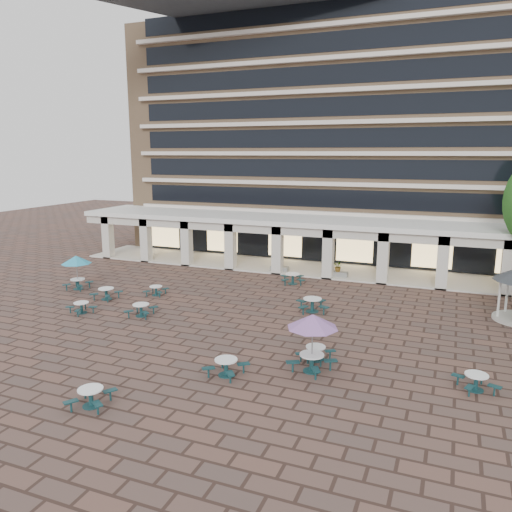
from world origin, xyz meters
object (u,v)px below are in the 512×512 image
object	(u,v)px
picnic_table_3	(476,381)
planter_left	(279,266)
picnic_table_2	(226,366)
planter_right	(338,271)
picnic_table_1	(91,396)

from	to	relation	value
picnic_table_3	planter_left	distance (m)	22.25
picnic_table_2	planter_right	size ratio (longest dim) A/B	1.26
picnic_table_1	picnic_table_2	bearing A→B (deg)	37.29
picnic_table_1	picnic_table_3	world-z (taller)	picnic_table_1
planter_right	planter_left	bearing A→B (deg)	180.00
picnic_table_1	picnic_table_3	xyz separation A→B (m)	(14.05, 7.08, -0.02)
picnic_table_2	planter_left	xyz separation A→B (m)	(-4.25, 19.42, 0.04)
picnic_table_3	planter_left	xyz separation A→B (m)	(-14.56, 16.82, 0.07)
picnic_table_1	planter_left	distance (m)	23.91
picnic_table_3	planter_right	size ratio (longest dim) A/B	1.32
picnic_table_2	planter_left	world-z (taller)	planter_left
picnic_table_2	planter_right	world-z (taller)	planter_right
planter_left	picnic_table_2	bearing A→B (deg)	-77.65
planter_left	planter_right	xyz separation A→B (m)	(4.94, -0.00, 0.08)
picnic_table_2	planter_right	bearing A→B (deg)	94.76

